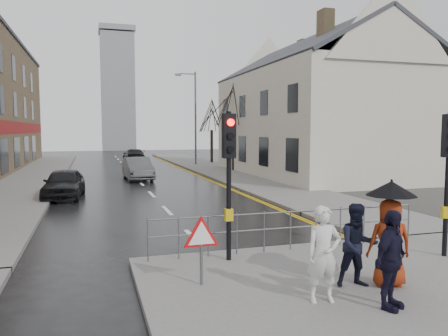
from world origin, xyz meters
TOP-DOWN VIEW (x-y plane):
  - ground at (0.00, 0.00)m, footprint 120.00×120.00m
  - left_pavement at (-6.50, 23.00)m, footprint 4.00×44.00m
  - right_pavement at (6.50, 25.00)m, footprint 4.00×40.00m
  - pavement_bridge_right at (6.50, 3.00)m, footprint 4.00×4.20m
  - building_right_cream at (12.00, 18.00)m, footprint 9.00×16.40m
  - church_tower at (1.50, 62.00)m, footprint 5.00×5.00m
  - traffic_signal_near_left at (0.20, 0.20)m, footprint 0.28×0.27m
  - traffic_signal_near_right at (5.20, -1.00)m, footprint 0.34×0.33m
  - guard_railing_front at (1.95, 0.60)m, footprint 7.14×0.04m
  - warning_sign at (-0.80, -1.21)m, footprint 0.80×0.07m
  - street_lamp at (5.82, 28.00)m, footprint 1.83×0.25m
  - tree_near at (7.50, 22.00)m, footprint 2.40×2.40m
  - tree_far at (8.00, 30.00)m, footprint 2.40×2.40m
  - pedestrian_a at (1.02, -2.63)m, footprint 0.67×0.50m
  - pedestrian_b at (2.02, -2.16)m, footprint 0.87×0.74m
  - pedestrian_with_umbrella at (2.63, -2.30)m, footprint 0.96×0.96m
  - pedestrian_d at (1.93, -3.23)m, footprint 1.06×0.82m
  - car_parked at (-4.00, 12.00)m, footprint 1.96×4.14m
  - car_mid at (0.03, 18.63)m, footprint 1.71×4.34m
  - car_far at (1.08, 32.20)m, footprint 2.07×4.81m

SIDE VIEW (x-z plane):
  - ground at x=0.00m, z-range 0.00..0.00m
  - left_pavement at x=-6.50m, z-range 0.00..0.14m
  - right_pavement at x=6.50m, z-range 0.00..0.14m
  - pavement_bridge_right at x=6.50m, z-range 0.00..0.14m
  - car_parked at x=-4.00m, z-range 0.00..1.37m
  - car_far at x=1.08m, z-range 0.00..1.38m
  - car_mid at x=0.03m, z-range 0.00..1.41m
  - guard_railing_front at x=1.95m, z-range 0.36..1.36m
  - pedestrian_b at x=2.02m, z-range 0.14..1.74m
  - pedestrian_d at x=1.93m, z-range 0.14..1.81m
  - pedestrian_a at x=1.02m, z-range 0.14..1.82m
  - warning_sign at x=-0.80m, z-range 0.37..1.72m
  - pedestrian_with_umbrella at x=2.63m, z-range 0.24..2.26m
  - traffic_signal_near_left at x=0.20m, z-range 0.76..4.16m
  - traffic_signal_near_right at x=5.20m, z-range 0.76..4.16m
  - tree_far at x=8.00m, z-range 1.60..7.24m
  - street_lamp at x=5.82m, z-range 0.71..8.71m
  - building_right_cream at x=12.00m, z-range -0.27..9.83m
  - tree_near at x=7.50m, z-range 1.85..8.43m
  - church_tower at x=1.50m, z-range 0.00..18.00m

